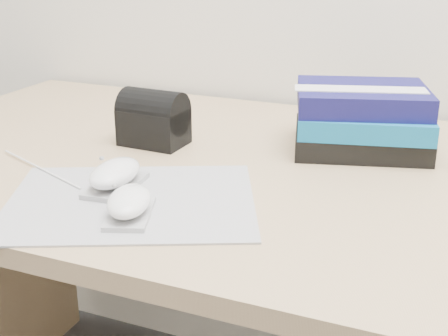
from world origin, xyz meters
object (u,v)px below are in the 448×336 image
at_px(mouse_front, 129,203).
at_px(book_stack, 362,119).
at_px(mouse_rear, 115,175).
at_px(desk, 300,276).
at_px(pouch, 153,118).

xyz_separation_m(mouse_front, book_stack, (0.23, 0.42, 0.03)).
height_order(mouse_rear, book_stack, book_stack).
bearing_deg(mouse_rear, desk, 47.39).
distance_m(desk, mouse_front, 0.44).
height_order(mouse_rear, mouse_front, mouse_rear).
relative_size(desk, pouch, 13.44).
xyz_separation_m(desk, pouch, (-0.28, -0.03, 0.28)).
xyz_separation_m(mouse_rear, book_stack, (0.30, 0.34, 0.03)).
bearing_deg(pouch, mouse_front, -67.19).
bearing_deg(desk, book_stack, 49.35).
height_order(mouse_front, book_stack, book_stack).
bearing_deg(mouse_front, pouch, 112.81).
distance_m(mouse_rear, pouch, 0.22).
bearing_deg(mouse_rear, book_stack, 47.89).
height_order(mouse_rear, pouch, pouch).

